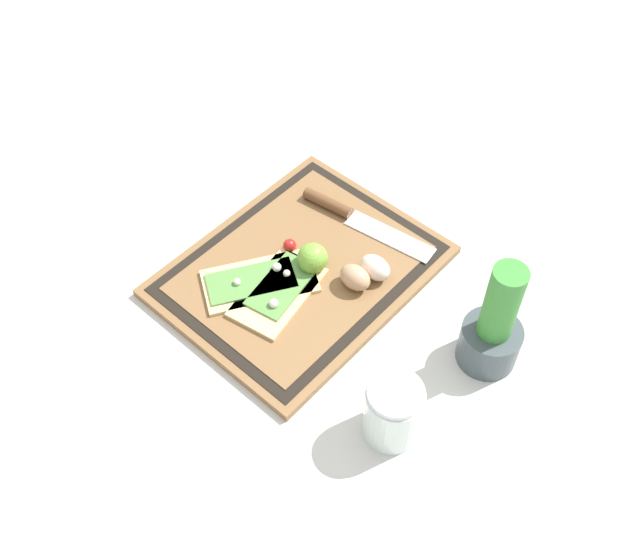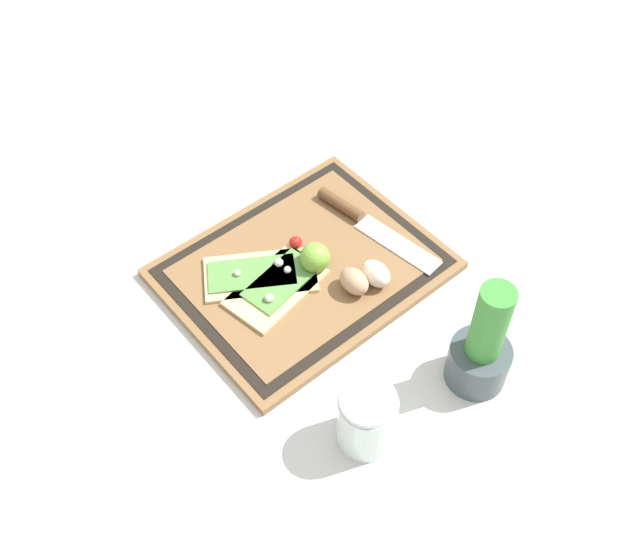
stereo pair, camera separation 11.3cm
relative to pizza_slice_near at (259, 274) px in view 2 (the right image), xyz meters
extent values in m
plane|color=silver|center=(-0.08, 0.03, -0.02)|extent=(6.00, 6.00, 0.00)
cube|color=brown|center=(-0.08, 0.03, -0.02)|extent=(0.46, 0.37, 0.02)
cube|color=black|center=(-0.08, 0.03, -0.01)|extent=(0.43, 0.34, 0.00)
cube|color=brown|center=(-0.08, 0.03, -0.01)|extent=(0.40, 0.30, 0.00)
cube|color=#DBBC7F|center=(0.00, 0.00, 0.00)|extent=(0.22, 0.19, 0.01)
cube|color=#568942|center=(0.01, -0.01, 0.00)|extent=(0.17, 0.14, 0.00)
sphere|color=silver|center=(-0.04, 0.01, 0.01)|extent=(0.02, 0.02, 0.02)
sphere|color=silver|center=(0.03, -0.02, 0.01)|extent=(0.01, 0.01, 0.01)
cube|color=#DBBC7F|center=(-0.01, 0.04, 0.00)|extent=(0.19, 0.13, 0.01)
cube|color=#568942|center=(-0.02, 0.04, 0.00)|extent=(0.15, 0.09, 0.00)
sphere|color=silver|center=(0.02, 0.06, 0.01)|extent=(0.02, 0.02, 0.02)
sphere|color=silver|center=(-0.04, 0.04, 0.01)|extent=(0.01, 0.01, 0.01)
cube|color=silver|center=(-0.24, 0.10, 0.00)|extent=(0.06, 0.18, 0.00)
cylinder|color=brown|center=(-0.22, -0.03, 0.01)|extent=(0.04, 0.10, 0.02)
ellipsoid|color=tan|center=(-0.11, 0.13, 0.02)|extent=(0.04, 0.06, 0.04)
ellipsoid|color=beige|center=(-0.15, 0.14, 0.02)|extent=(0.04, 0.06, 0.04)
sphere|color=#70A838|center=(-0.09, 0.05, 0.02)|extent=(0.05, 0.05, 0.05)
sphere|color=red|center=(-0.09, -0.01, 0.01)|extent=(0.02, 0.02, 0.02)
cylinder|color=#3D474C|center=(-0.15, 0.37, 0.01)|extent=(0.10, 0.10, 0.07)
cylinder|color=#388433|center=(-0.15, 0.37, 0.10)|extent=(0.05, 0.05, 0.18)
cylinder|color=silver|center=(0.06, 0.34, 0.03)|extent=(0.09, 0.09, 0.10)
cylinder|color=#B73323|center=(0.06, 0.34, 0.00)|extent=(0.08, 0.08, 0.04)
cylinder|color=silver|center=(0.06, 0.34, 0.08)|extent=(0.08, 0.08, 0.01)
camera|label=1|loc=(0.53, 0.61, 1.01)|focal=42.00mm
camera|label=2|loc=(0.44, 0.69, 1.01)|focal=42.00mm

